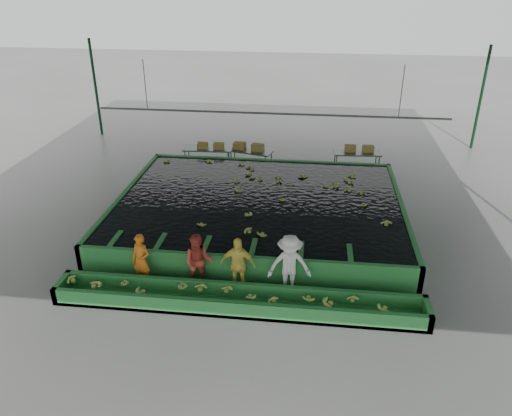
# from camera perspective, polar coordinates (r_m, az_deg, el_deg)

# --- Properties ---
(ground) EXTENTS (80.00, 80.00, 0.00)m
(ground) POSITION_cam_1_polar(r_m,az_deg,el_deg) (16.67, -0.21, -3.84)
(ground) COLOR slate
(ground) RESTS_ON ground
(shed_roof) EXTENTS (20.00, 22.00, 0.04)m
(shed_roof) POSITION_cam_1_polar(r_m,az_deg,el_deg) (14.83, -0.24, 13.16)
(shed_roof) COLOR gray
(shed_roof) RESTS_ON shed_posts
(shed_posts) EXTENTS (20.00, 22.00, 5.00)m
(shed_posts) POSITION_cam_1_polar(r_m,az_deg,el_deg) (15.58, -0.22, 4.16)
(shed_posts) COLOR black
(shed_posts) RESTS_ON ground
(flotation_tank) EXTENTS (10.00, 8.00, 0.90)m
(flotation_tank) POSITION_cam_1_polar(r_m,az_deg,el_deg) (17.78, 0.38, -0.19)
(flotation_tank) COLOR #257431
(flotation_tank) RESTS_ON ground
(tank_water) EXTENTS (9.70, 7.70, 0.00)m
(tank_water) POSITION_cam_1_polar(r_m,az_deg,el_deg) (17.60, 0.39, 0.98)
(tank_water) COLOR black
(tank_water) RESTS_ON flotation_tank
(sorting_trough) EXTENTS (10.00, 1.00, 0.50)m
(sorting_trough) POSITION_cam_1_polar(r_m,az_deg,el_deg) (13.55, -2.10, -10.47)
(sorting_trough) COLOR #257431
(sorting_trough) RESTS_ON ground
(cableway_rail) EXTENTS (0.08, 0.08, 14.00)m
(cableway_rail) POSITION_cam_1_polar(r_m,az_deg,el_deg) (20.14, 1.56, 10.76)
(cableway_rail) COLOR #59605B
(cableway_rail) RESTS_ON shed_roof
(rail_hanger_left) EXTENTS (0.04, 0.04, 2.00)m
(rail_hanger_left) POSITION_cam_1_polar(r_m,az_deg,el_deg) (20.95, -12.56, 13.58)
(rail_hanger_left) COLOR #59605B
(rail_hanger_left) RESTS_ON shed_roof
(rail_hanger_right) EXTENTS (0.04, 0.04, 2.00)m
(rail_hanger_right) POSITION_cam_1_polar(r_m,az_deg,el_deg) (20.08, 16.31, 12.64)
(rail_hanger_right) COLOR #59605B
(rail_hanger_right) RESTS_ON shed_roof
(worker_a) EXTENTS (0.66, 0.53, 1.58)m
(worker_a) POSITION_cam_1_polar(r_m,az_deg,el_deg) (14.54, -12.98, -5.82)
(worker_a) COLOR #D26516
(worker_a) RESTS_ON ground
(worker_b) EXTENTS (0.86, 0.70, 1.69)m
(worker_b) POSITION_cam_1_polar(r_m,az_deg,el_deg) (14.07, -6.59, -6.18)
(worker_b) COLOR #A53829
(worker_b) RESTS_ON ground
(worker_c) EXTENTS (0.99, 0.42, 1.68)m
(worker_c) POSITION_cam_1_polar(r_m,az_deg,el_deg) (13.88, -2.13, -6.51)
(worker_c) COLOR #ECD54F
(worker_c) RESTS_ON ground
(worker_d) EXTENTS (1.28, 0.84, 1.85)m
(worker_d) POSITION_cam_1_polar(r_m,az_deg,el_deg) (13.71, 3.84, -6.60)
(worker_d) COLOR silver
(worker_d) RESTS_ON ground
(packing_table_left) EXTENTS (2.20, 0.95, 0.99)m
(packing_table_left) POSITION_cam_1_polar(r_m,az_deg,el_deg) (22.60, -5.44, 5.70)
(packing_table_left) COLOR #59605B
(packing_table_left) RESTS_ON ground
(packing_table_mid) EXTENTS (2.16, 1.31, 0.92)m
(packing_table_mid) POSITION_cam_1_polar(r_m,az_deg,el_deg) (22.41, -0.72, 5.54)
(packing_table_mid) COLOR #59605B
(packing_table_mid) RESTS_ON ground
(packing_table_right) EXTENTS (2.09, 0.96, 0.93)m
(packing_table_right) POSITION_cam_1_polar(r_m,az_deg,el_deg) (22.56, 11.39, 5.17)
(packing_table_right) COLOR #59605B
(packing_table_right) RESTS_ON ground
(box_stack_left) EXTENTS (1.19, 0.37, 0.25)m
(box_stack_left) POSITION_cam_1_polar(r_m,az_deg,el_deg) (22.33, -5.19, 6.80)
(box_stack_left) COLOR olive
(box_stack_left) RESTS_ON packing_table_left
(box_stack_mid) EXTENTS (1.40, 0.60, 0.29)m
(box_stack_mid) POSITION_cam_1_polar(r_m,az_deg,el_deg) (22.29, -0.85, 6.68)
(box_stack_mid) COLOR olive
(box_stack_mid) RESTS_ON packing_table_mid
(box_stack_right) EXTENTS (1.28, 0.40, 0.27)m
(box_stack_right) POSITION_cam_1_polar(r_m,az_deg,el_deg) (22.49, 11.68, 6.35)
(box_stack_right) COLOR olive
(box_stack_right) RESTS_ON packing_table_right
(floating_bananas) EXTENTS (8.58, 5.85, 0.12)m
(floating_bananas) POSITION_cam_1_polar(r_m,az_deg,el_deg) (18.33, 0.67, 2.03)
(floating_bananas) COLOR #859F3F
(floating_bananas) RESTS_ON tank_water
(trough_bananas) EXTENTS (9.53, 0.64, 0.13)m
(trough_bananas) POSITION_cam_1_polar(r_m,az_deg,el_deg) (13.46, -2.11, -9.95)
(trough_bananas) COLOR #859F3F
(trough_bananas) RESTS_ON sorting_trough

